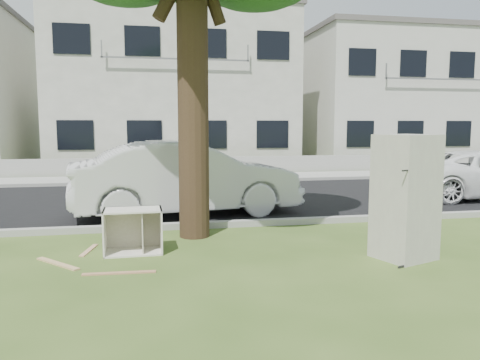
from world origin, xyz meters
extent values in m
plane|color=#384F1C|center=(0.00, 0.00, 0.00)|extent=(120.00, 120.00, 0.00)
cube|color=black|center=(0.00, 6.00, 0.01)|extent=(120.00, 7.00, 0.01)
cube|color=gray|center=(0.00, 2.45, 0.00)|extent=(120.00, 0.18, 0.12)
cube|color=gray|center=(0.00, 9.55, 0.00)|extent=(120.00, 0.18, 0.12)
cube|color=gray|center=(0.00, 11.00, 0.01)|extent=(120.00, 2.80, 0.01)
cube|color=gray|center=(0.00, 12.60, 0.35)|extent=(120.00, 0.15, 0.70)
cylinder|color=black|center=(-0.40, 1.80, 2.60)|extent=(0.54, 0.54, 5.20)
cube|color=beige|center=(0.00, 17.50, 3.60)|extent=(11.00, 8.00, 7.20)
cube|color=#595451|center=(0.00, 17.50, 7.32)|extent=(11.22, 8.16, 0.24)
cube|color=beige|center=(12.00, 17.50, 3.30)|extent=(10.00, 8.00, 6.60)
cube|color=#595451|center=(12.00, 17.50, 6.72)|extent=(10.20, 8.16, 0.24)
cube|color=silver|center=(2.56, -0.18, 0.93)|extent=(0.96, 0.93, 1.86)
cube|color=white|center=(-1.44, 0.89, 0.35)|extent=(0.90, 0.57, 0.69)
cube|color=#AF7B54|center=(-1.60, -0.15, 0.01)|extent=(0.98, 0.12, 0.02)
cube|color=tan|center=(-2.50, 0.45, 0.01)|extent=(0.72, 0.77, 0.02)
cube|color=tan|center=(-2.15, 1.13, 0.01)|extent=(0.21, 0.72, 0.02)
imported|color=silver|center=(-0.39, 3.85, 0.82)|extent=(5.21, 2.50, 1.65)
camera|label=1|loc=(-1.15, -6.46, 1.99)|focal=35.00mm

